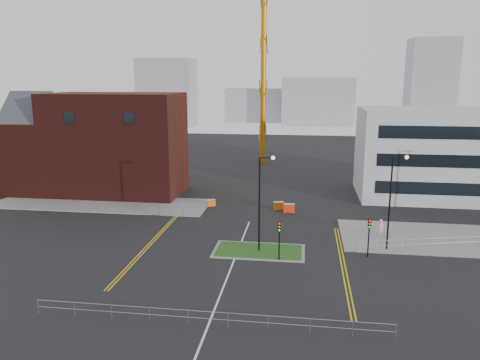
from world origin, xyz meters
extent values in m
plane|color=black|center=(0.00, 0.00, 0.00)|extent=(200.00, 200.00, 0.00)
cube|color=slate|center=(-20.00, 22.00, 0.06)|extent=(28.00, 8.00, 0.12)
cube|color=slate|center=(22.00, 14.00, 0.06)|extent=(24.00, 10.00, 0.12)
cube|color=slate|center=(2.00, 8.00, 0.04)|extent=(8.60, 4.60, 0.08)
cube|color=#204416|center=(2.00, 8.00, 0.06)|extent=(8.00, 4.00, 0.12)
cube|color=#3F120F|center=(-20.00, 28.00, 7.00)|extent=(18.00, 10.00, 14.00)
cube|color=black|center=(-24.00, 22.98, 11.00)|extent=(1.40, 0.10, 1.40)
cube|color=black|center=(-16.00, 22.98, 11.00)|extent=(1.40, 0.10, 1.40)
cube|color=#3F120F|center=(-32.00, 28.00, 5.00)|extent=(6.00, 10.00, 10.00)
cube|color=#2D3038|center=(-32.00, 28.00, 10.00)|extent=(6.40, 8.49, 8.49)
cube|color=silver|center=(26.00, 32.00, 6.00)|extent=(25.00, 12.00, 12.00)
cube|color=black|center=(26.00, 25.98, 2.50)|extent=(22.00, 0.10, 1.60)
cube|color=black|center=(26.00, 25.98, 6.00)|extent=(22.00, 0.10, 1.60)
cube|color=black|center=(26.00, 25.98, 9.50)|extent=(22.00, 0.10, 1.60)
cylinder|color=#BB730B|center=(-2.00, 55.00, 17.19)|extent=(1.00, 1.00, 34.37)
cylinder|color=black|center=(2.00, 8.00, 4.50)|extent=(0.16, 0.16, 9.00)
cylinder|color=black|center=(2.60, 8.00, 9.00)|extent=(1.20, 0.10, 0.10)
sphere|color=silver|center=(3.20, 8.00, 9.00)|extent=(0.36, 0.36, 0.36)
cylinder|color=black|center=(14.00, 10.00, 4.50)|extent=(0.16, 0.16, 9.00)
cylinder|color=black|center=(14.60, 10.00, 9.00)|extent=(1.20, 0.10, 0.10)
sphere|color=silver|center=(15.20, 10.00, 9.00)|extent=(0.36, 0.36, 0.36)
cylinder|color=black|center=(4.00, 6.00, 1.50)|extent=(0.12, 0.12, 3.00)
cube|color=black|center=(4.00, 6.00, 3.20)|extent=(0.28, 0.22, 0.90)
sphere|color=red|center=(4.00, 5.87, 3.50)|extent=(0.18, 0.18, 0.18)
sphere|color=orange|center=(4.00, 5.87, 3.20)|extent=(0.18, 0.18, 0.18)
sphere|color=#0CCC33|center=(4.00, 5.87, 2.90)|extent=(0.18, 0.18, 0.18)
cylinder|color=black|center=(12.00, 8.00, 1.50)|extent=(0.12, 0.12, 3.00)
cube|color=black|center=(12.00, 8.00, 3.20)|extent=(0.28, 0.22, 0.90)
sphere|color=red|center=(12.00, 7.87, 3.50)|extent=(0.18, 0.18, 0.18)
sphere|color=orange|center=(12.00, 7.87, 3.20)|extent=(0.18, 0.18, 0.18)
sphere|color=#0CCC33|center=(12.00, 7.87, 2.90)|extent=(0.18, 0.18, 0.18)
cylinder|color=gray|center=(0.00, -6.00, 1.05)|extent=(24.00, 0.04, 0.04)
cylinder|color=gray|center=(0.00, -6.00, 0.55)|extent=(24.00, 0.04, 0.04)
cylinder|color=gray|center=(-12.00, -6.00, 0.55)|extent=(0.05, 0.05, 1.10)
cylinder|color=gray|center=(12.00, -6.00, 0.55)|extent=(0.05, 0.05, 1.10)
cylinder|color=gray|center=(-11.00, 18.00, 1.05)|extent=(6.00, 0.04, 0.04)
cylinder|color=gray|center=(-11.00, 18.00, 0.55)|extent=(6.00, 0.04, 0.04)
cylinder|color=gray|center=(-14.00, 18.00, 0.55)|extent=(0.05, 0.05, 1.10)
cylinder|color=gray|center=(-8.00, 18.00, 0.55)|extent=(0.05, 0.05, 1.10)
cylinder|color=gray|center=(20.50, 11.50, 1.05)|extent=(19.01, 5.04, 0.04)
cylinder|color=gray|center=(20.50, 11.50, 0.55)|extent=(19.01, 5.04, 0.04)
cylinder|color=gray|center=(11.00, 9.00, 0.55)|extent=(0.05, 0.05, 1.10)
cube|color=silver|center=(0.00, 2.00, 0.01)|extent=(0.15, 30.00, 0.01)
cube|color=gold|center=(-9.00, 10.00, 0.01)|extent=(0.12, 24.00, 0.01)
cube|color=gold|center=(-8.70, 10.00, 0.01)|extent=(0.12, 24.00, 0.01)
cube|color=gold|center=(9.50, 6.00, 0.01)|extent=(0.12, 20.00, 0.01)
cube|color=gold|center=(9.80, 6.00, 0.01)|extent=(0.12, 20.00, 0.01)
cube|color=gray|center=(-40.00, 120.00, 11.00)|extent=(18.00, 12.00, 22.00)
cube|color=gray|center=(10.00, 130.00, 8.00)|extent=(24.00, 12.00, 16.00)
cube|color=gray|center=(45.00, 125.00, 14.00)|extent=(14.00, 12.00, 28.00)
cube|color=gray|center=(-8.00, 140.00, 6.00)|extent=(30.00, 12.00, 12.00)
imported|color=pink|center=(14.00, 13.60, 0.97)|extent=(0.85, 0.81, 1.95)
cube|color=#FA5E0D|center=(-5.59, 22.91, 0.44)|extent=(1.11, 0.76, 0.89)
cube|color=silver|center=(-5.59, 22.91, 0.84)|extent=(1.11, 0.76, 0.11)
cube|color=#CF550B|center=(3.00, 22.50, 0.51)|extent=(1.29, 0.69, 1.02)
cube|color=silver|center=(3.00, 22.50, 0.97)|extent=(1.29, 0.69, 0.12)
cube|color=red|center=(4.33, 21.36, 0.56)|extent=(1.37, 0.58, 1.11)
cube|color=silver|center=(4.33, 21.36, 1.06)|extent=(1.37, 0.58, 0.13)
camera|label=1|loc=(5.99, -33.53, 16.11)|focal=35.00mm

